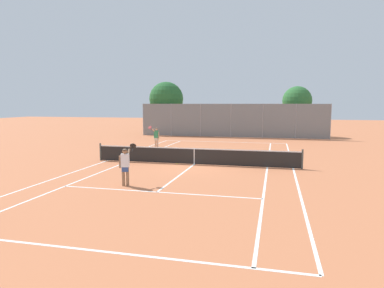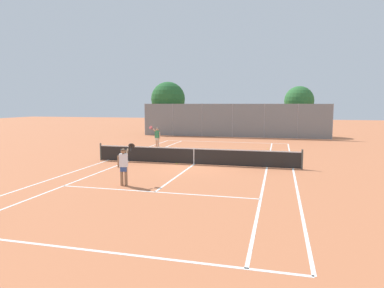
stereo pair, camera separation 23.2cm
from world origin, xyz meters
name	(u,v)px [view 1 (the left image)]	position (x,y,z in m)	size (l,w,h in m)	color
ground_plane	(194,164)	(0.00, 0.00, 0.00)	(120.00, 120.00, 0.00)	#C67047
court_line_markings	(194,164)	(0.00, 0.00, 0.00)	(11.10, 23.90, 0.01)	white
tennis_net	(194,156)	(0.00, 0.00, 0.51)	(12.00, 0.10, 1.07)	#474C47
player_near_side	(125,164)	(-1.66, -5.71, 0.93)	(0.54, 0.83, 1.77)	#936B4C
player_far_left	(156,136)	(-4.57, 6.33, 0.93)	(0.77, 0.71, 1.77)	#D8A884
loose_tennis_ball_0	(267,149)	(3.93, 7.75, 0.03)	(0.07, 0.07, 0.07)	#D1DB33
loose_tennis_ball_1	(177,164)	(-0.98, -0.19, 0.03)	(0.07, 0.07, 0.07)	#D1DB33
loose_tennis_ball_2	(156,152)	(-3.76, 4.02, 0.03)	(0.07, 0.07, 0.07)	#D1DB33
loose_tennis_ball_3	(172,157)	(-2.04, 2.26, 0.03)	(0.07, 0.07, 0.07)	#D1DB33
loose_tennis_ball_4	(133,153)	(-5.18, 3.16, 0.03)	(0.07, 0.07, 0.07)	#D1DB33
back_fence	(231,120)	(0.00, 16.49, 1.74)	(19.49, 0.08, 3.49)	gray
tree_behind_left	(165,100)	(-7.87, 18.82, 3.94)	(3.91, 3.91, 5.97)	brown
tree_behind_right	(298,102)	(6.75, 19.56, 3.71)	(3.10, 3.10, 5.34)	brown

